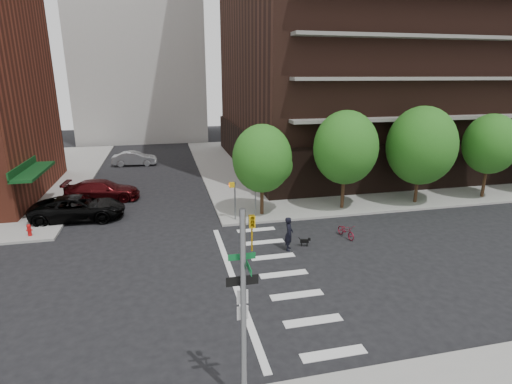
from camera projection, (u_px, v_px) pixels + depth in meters
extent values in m
plane|color=black|center=(223.00, 281.00, 18.95)|extent=(120.00, 120.00, 0.00)
cube|color=gray|center=(371.00, 160.00, 45.36)|extent=(39.00, 33.00, 0.15)
cube|color=silver|center=(333.00, 354.00, 14.00)|extent=(2.40, 0.50, 0.01)
cube|color=silver|center=(313.00, 321.00, 15.87)|extent=(2.40, 0.50, 0.01)
cube|color=silver|center=(297.00, 295.00, 17.74)|extent=(2.40, 0.50, 0.01)
cube|color=silver|center=(284.00, 274.00, 19.61)|extent=(2.40, 0.50, 0.01)
cube|color=silver|center=(273.00, 257.00, 21.47)|extent=(2.40, 0.50, 0.01)
cube|color=silver|center=(264.00, 242.00, 23.34)|extent=(2.40, 0.50, 0.01)
cube|color=silver|center=(256.00, 230.00, 25.21)|extent=(2.40, 0.50, 0.01)
cube|color=silver|center=(234.00, 280.00, 19.06)|extent=(0.30, 13.00, 0.01)
cube|color=black|center=(350.00, 142.00, 44.70)|extent=(25.50, 25.50, 4.00)
cube|color=#0C3814|center=(34.00, 171.00, 27.81)|extent=(1.40, 6.00, 0.20)
cylinder|color=#301E11|center=(262.00, 198.00, 27.40)|extent=(0.24, 0.24, 2.30)
sphere|color=#235B19|center=(262.00, 159.00, 26.63)|extent=(4.00, 4.00, 4.00)
cylinder|color=#301E11|center=(343.00, 190.00, 28.67)|extent=(0.24, 0.24, 2.60)
sphere|color=#235B19|center=(346.00, 148.00, 27.79)|extent=(4.50, 4.50, 4.50)
cylinder|color=#301E11|center=(416.00, 187.00, 30.01)|extent=(0.24, 0.24, 2.30)
sphere|color=#235B19|center=(421.00, 146.00, 29.13)|extent=(5.00, 5.00, 5.00)
cylinder|color=#301E11|center=(484.00, 181.00, 31.28)|extent=(0.24, 0.24, 2.60)
sphere|color=#235B19|center=(490.00, 144.00, 30.46)|extent=(4.00, 4.00, 4.00)
cylinder|color=slate|center=(243.00, 312.00, 10.95)|extent=(0.16, 0.16, 6.00)
imported|color=gold|center=(252.00, 234.00, 10.36)|extent=(0.16, 0.20, 1.00)
cube|color=#0A5926|center=(242.00, 257.00, 10.64)|extent=(0.75, 0.02, 0.18)
cube|color=#0A5926|center=(249.00, 267.00, 10.60)|extent=(0.02, 0.75, 0.18)
cube|color=black|center=(242.00, 281.00, 10.81)|extent=(0.90, 0.02, 0.28)
cube|color=silver|center=(242.00, 297.00, 10.95)|extent=(0.32, 0.02, 0.42)
cube|color=silver|center=(243.00, 313.00, 11.09)|extent=(0.32, 0.02, 0.42)
cylinder|color=slate|center=(235.00, 201.00, 26.27)|extent=(0.10, 0.10, 2.60)
cube|color=gold|center=(232.00, 185.00, 25.92)|extent=(0.32, 0.25, 0.32)
cylinder|color=slate|center=(255.00, 200.00, 27.12)|extent=(0.08, 0.08, 2.20)
cube|color=gold|center=(256.00, 188.00, 26.73)|extent=(0.64, 0.02, 0.64)
cylinder|color=#A50C0C|center=(29.00, 231.00, 23.83)|extent=(0.22, 0.22, 0.60)
sphere|color=#A50C0C|center=(29.00, 226.00, 23.74)|extent=(0.24, 0.24, 0.24)
imported|color=black|center=(78.00, 208.00, 26.78)|extent=(2.99, 6.07, 1.66)
imported|color=#400A0C|center=(102.00, 190.00, 30.97)|extent=(2.68, 5.74, 1.62)
imported|color=#A1A5A9|center=(135.00, 158.00, 43.05)|extent=(1.89, 4.69, 1.52)
imported|color=maroon|center=(346.00, 231.00, 23.94)|extent=(0.83, 1.68, 0.85)
imported|color=black|center=(289.00, 234.00, 22.10)|extent=(0.82, 0.69, 1.92)
cube|color=black|center=(304.00, 241.00, 22.75)|extent=(0.51, 0.29, 0.19)
cube|color=black|center=(309.00, 239.00, 22.70)|extent=(0.17, 0.15, 0.14)
cylinder|color=black|center=(306.00, 244.00, 22.88)|extent=(0.05, 0.05, 0.21)
cylinder|color=black|center=(302.00, 245.00, 22.73)|extent=(0.05, 0.05, 0.21)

